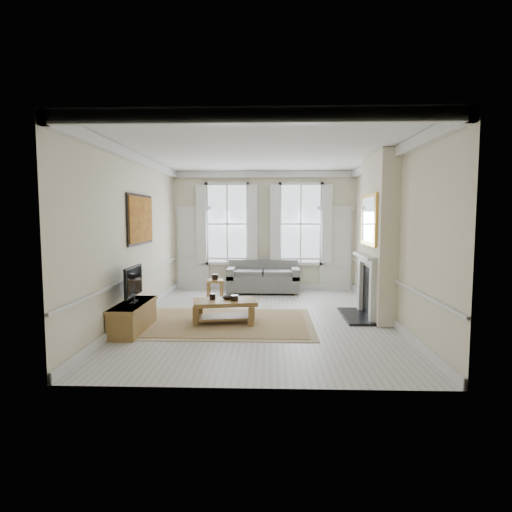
{
  "coord_description": "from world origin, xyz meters",
  "views": [
    {
      "loc": [
        0.2,
        -8.7,
        2.12
      ],
      "look_at": [
        -0.12,
        0.63,
        1.25
      ],
      "focal_mm": 30.0,
      "sensor_mm": 36.0,
      "label": 1
    }
  ],
  "objects_px": {
    "tv_stand": "(133,317)",
    "side_table": "(215,284)",
    "sofa": "(263,279)",
    "coffee_table": "(225,304)"
  },
  "relations": [
    {
      "from": "side_table",
      "to": "coffee_table",
      "type": "height_order",
      "value": "side_table"
    },
    {
      "from": "sofa",
      "to": "coffee_table",
      "type": "height_order",
      "value": "sofa"
    },
    {
      "from": "sofa",
      "to": "coffee_table",
      "type": "relative_size",
      "value": 1.47
    },
    {
      "from": "tv_stand",
      "to": "coffee_table",
      "type": "bearing_deg",
      "value": 21.87
    },
    {
      "from": "side_table",
      "to": "coffee_table",
      "type": "xyz_separation_m",
      "value": [
        0.51,
        -2.43,
        -0.02
      ]
    },
    {
      "from": "sofa",
      "to": "side_table",
      "type": "xyz_separation_m",
      "value": [
        -1.21,
        -1.05,
        0.03
      ]
    },
    {
      "from": "side_table",
      "to": "tv_stand",
      "type": "distance_m",
      "value": 3.28
    },
    {
      "from": "side_table",
      "to": "tv_stand",
      "type": "bearing_deg",
      "value": -109.98
    },
    {
      "from": "coffee_table",
      "to": "tv_stand",
      "type": "distance_m",
      "value": 1.76
    },
    {
      "from": "tv_stand",
      "to": "side_table",
      "type": "bearing_deg",
      "value": 70.02
    }
  ]
}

